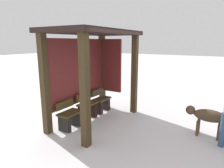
% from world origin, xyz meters
% --- Properties ---
extents(ground_plane, '(60.00, 60.00, 0.00)m').
position_xyz_m(ground_plane, '(0.00, 0.00, 0.00)').
color(ground_plane, silver).
extents(bus_shelter, '(2.79, 1.55, 2.54)m').
position_xyz_m(bus_shelter, '(0.10, 0.18, 1.83)').
color(bus_shelter, '#3B2D18').
rests_on(bus_shelter, ground).
extents(bench_left_inside, '(0.63, 0.40, 0.72)m').
position_xyz_m(bench_left_inside, '(-0.73, 0.32, 0.29)').
color(bench_left_inside, '#463819').
rests_on(bench_left_inside, ground).
extents(bench_center_inside, '(0.63, 0.34, 0.77)m').
position_xyz_m(bench_center_inside, '(0.00, 0.32, 0.32)').
color(bench_center_inside, '#503C16').
rests_on(bench_center_inside, ground).
extents(bench_right_inside, '(0.63, 0.36, 0.73)m').
position_xyz_m(bench_right_inside, '(0.73, 0.32, 0.30)').
color(bench_right_inside, '#443A26').
rests_on(bench_right_inside, ground).
extents(dog, '(0.29, 1.02, 0.70)m').
position_xyz_m(dog, '(0.60, -2.78, 0.50)').
color(dog, '#503B28').
rests_on(dog, ground).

